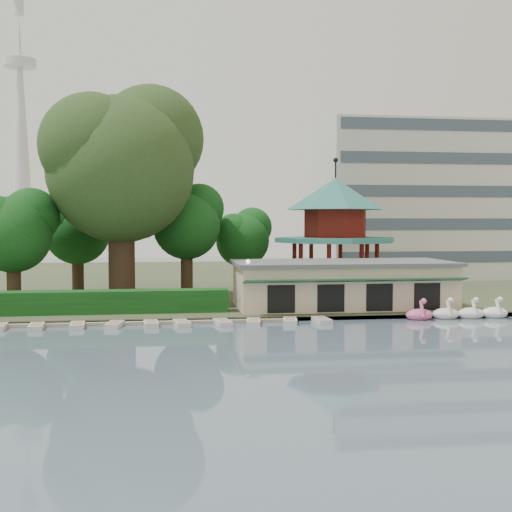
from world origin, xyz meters
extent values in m
plane|color=slate|center=(0.00, 0.00, 0.00)|extent=(220.00, 220.00, 0.00)
cube|color=#424930|center=(0.00, 52.00, 0.20)|extent=(220.00, 70.00, 0.40)
cube|color=gray|center=(0.00, 17.30, 0.15)|extent=(220.00, 0.60, 0.30)
cube|color=gray|center=(-12.00, 17.20, 0.12)|extent=(34.00, 1.60, 0.24)
cube|color=beige|center=(10.00, 22.00, 2.20)|extent=(18.00, 8.00, 3.60)
cube|color=#595B5E|center=(10.00, 22.00, 4.15)|extent=(18.60, 8.60, 0.30)
cube|color=#194C2D|center=(10.00, 17.70, 3.00)|extent=(18.00, 1.59, 0.45)
cylinder|color=beige|center=(12.00, 32.00, 1.00)|extent=(10.40, 10.40, 1.20)
cylinder|color=#2D7169|center=(12.00, 32.00, 5.85)|extent=(12.40, 12.40, 0.50)
cylinder|color=maroon|center=(12.00, 32.00, 7.50)|extent=(6.40, 6.40, 2.80)
cone|color=#2D7169|center=(12.00, 32.00, 10.50)|extent=(10.00, 10.00, 3.20)
cylinder|color=black|center=(12.00, 32.00, 13.00)|extent=(0.16, 0.16, 1.80)
cube|color=silver|center=(30.00, 50.00, 10.40)|extent=(30.00, 14.00, 20.00)
cone|color=silver|center=(-42.00, 140.00, 30.00)|extent=(6.00, 6.00, 60.00)
cylinder|color=silver|center=(-42.00, 140.00, 48.00)|extent=(8.00, 8.00, 2.00)
cube|color=#154A18|center=(-15.00, 20.50, 1.30)|extent=(30.00, 2.00, 1.80)
cylinder|color=black|center=(1.50, 19.00, 2.40)|extent=(0.12, 0.12, 4.00)
sphere|color=beige|center=(1.50, 19.00, 4.50)|extent=(0.36, 0.36, 0.36)
cylinder|color=#3A281C|center=(-9.00, 28.00, 5.24)|extent=(2.39, 2.39, 9.67)
sphere|color=#2D471F|center=(-9.00, 28.00, 12.39)|extent=(13.27, 13.27, 13.27)
sphere|color=#2D471F|center=(-6.35, 29.99, 15.49)|extent=(9.95, 9.95, 9.95)
sphere|color=#2D471F|center=(-11.32, 26.67, 14.33)|extent=(9.29, 9.29, 9.29)
cylinder|color=#3A281C|center=(-18.00, 26.00, 2.89)|extent=(1.19, 1.19, 4.99)
sphere|color=#154A18|center=(-18.00, 26.00, 6.58)|extent=(6.59, 6.59, 6.59)
sphere|color=#154A18|center=(-16.68, 26.99, 8.18)|extent=(4.95, 4.95, 4.95)
cylinder|color=#3A281C|center=(-3.00, 32.00, 3.16)|extent=(1.19, 1.19, 5.53)
sphere|color=#154A18|center=(-3.00, 32.00, 7.26)|extent=(6.59, 6.59, 6.59)
sphere|color=#154A18|center=(-1.68, 32.99, 9.03)|extent=(4.94, 4.94, 4.94)
sphere|color=#154A18|center=(-4.15, 31.34, 8.36)|extent=(4.61, 4.61, 4.61)
cylinder|color=#3A281C|center=(3.00, 36.00, 2.55)|extent=(1.02, 1.02, 4.29)
sphere|color=#154A18|center=(3.00, 36.00, 5.73)|extent=(5.67, 5.67, 5.67)
sphere|color=#154A18|center=(4.13, 36.85, 7.10)|extent=(4.25, 4.25, 4.25)
sphere|color=#154A18|center=(2.01, 35.43, 6.58)|extent=(3.97, 3.97, 3.97)
cylinder|color=#3A281C|center=(-14.00, 36.00, 2.91)|extent=(1.19, 1.19, 5.01)
sphere|color=#154A18|center=(-14.00, 36.00, 6.62)|extent=(6.59, 6.59, 6.59)
sphere|color=#154A18|center=(-12.68, 36.99, 8.22)|extent=(4.94, 4.94, 4.94)
sphere|color=#154A18|center=(-15.15, 35.34, 7.62)|extent=(4.61, 4.61, 4.61)
ellipsoid|color=#DE6293|center=(14.73, 16.44, 0.35)|extent=(2.16, 1.44, 0.99)
cylinder|color=#DE6293|center=(14.73, 15.89, 0.90)|extent=(0.26, 0.79, 1.29)
sphere|color=#DE6293|center=(14.73, 15.59, 1.55)|extent=(0.44, 0.44, 0.44)
ellipsoid|color=white|center=(17.00, 16.65, 0.35)|extent=(2.16, 1.44, 0.99)
cylinder|color=white|center=(17.00, 16.10, 0.90)|extent=(0.26, 0.79, 1.29)
sphere|color=white|center=(17.00, 15.80, 1.55)|extent=(0.44, 0.44, 0.44)
ellipsoid|color=white|center=(19.10, 16.63, 0.35)|extent=(2.16, 1.44, 0.99)
cylinder|color=white|center=(19.10, 16.08, 0.90)|extent=(0.26, 0.79, 1.29)
sphere|color=white|center=(19.10, 15.78, 1.55)|extent=(0.44, 0.44, 0.44)
ellipsoid|color=white|center=(21.12, 16.66, 0.35)|extent=(2.16, 1.44, 0.99)
cylinder|color=white|center=(21.12, 16.11, 0.90)|extent=(0.26, 0.79, 1.29)
sphere|color=white|center=(21.12, 15.81, 1.55)|extent=(0.44, 0.44, 0.44)
cube|color=beige|center=(-14.14, 15.74, 0.18)|extent=(1.22, 2.39, 0.36)
cube|color=beige|center=(-11.31, 15.87, 0.18)|extent=(1.18, 2.37, 0.36)
cube|color=beige|center=(-8.67, 15.85, 0.18)|extent=(1.30, 2.42, 0.36)
cube|color=beige|center=(-6.05, 15.94, 0.18)|extent=(1.19, 2.38, 0.36)
cube|color=beige|center=(-3.81, 15.89, 0.18)|extent=(1.37, 2.43, 0.36)
cube|color=beige|center=(-0.79, 15.86, 0.18)|extent=(1.35, 2.43, 0.36)
cube|color=beige|center=(1.51, 15.75, 0.18)|extent=(1.32, 2.42, 0.36)
cube|color=beige|center=(4.29, 15.85, 0.18)|extent=(1.37, 2.43, 0.36)
cube|color=beige|center=(6.76, 15.92, 0.18)|extent=(1.20, 2.38, 0.36)
camera|label=1|loc=(-4.67, -31.34, 7.61)|focal=45.00mm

